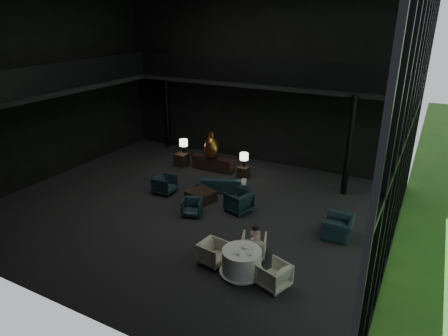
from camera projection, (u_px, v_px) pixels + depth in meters
The scene contains 34 objects.
floor at pixel (189, 208), 14.92m from camera, with size 14.00×12.00×0.02m, color black.
wall_back at pixel (257, 78), 18.39m from camera, with size 14.00×0.04×8.00m, color black.
wall_front at pixel (32, 154), 8.53m from camera, with size 14.00×0.04×8.00m, color black.
wall_left at pixel (44, 85), 16.53m from camera, with size 0.04×12.00×8.00m, color black.
curtain_wall at pixel (409, 128), 10.41m from camera, with size 0.20×12.00×8.00m, color black, non-canonical shape.
mezzanine_left at pixel (61, 87), 16.09m from camera, with size 2.00×12.00×0.25m, color black.
mezzanine_back at pixel (269, 83), 17.13m from camera, with size 12.00×2.00×0.25m, color black.
railing_left at pixel (77, 74), 15.44m from camera, with size 0.06×12.00×1.00m, color black.
railing_back at pixel (260, 71), 16.09m from camera, with size 12.00×0.06×1.00m, color black.
column_nw at pixel (167, 110), 21.07m from camera, with size 0.24×0.24×4.00m, color black.
column_ne at pixel (349, 146), 15.37m from camera, with size 0.24×0.24×4.00m, color black.
console at pixel (213, 164), 18.34m from camera, with size 2.00×0.46×0.64m, color black.
bronze_urn at pixel (211, 147), 17.94m from camera, with size 0.65×0.65×1.22m.
side_table_left at pixel (182, 160), 18.89m from camera, with size 0.55×0.55×0.60m, color black.
table_lamp_left at pixel (184, 143), 18.79m from camera, with size 0.39×0.39×0.65m.
side_table_right at pixel (243, 172), 17.59m from camera, with size 0.45×0.45×0.50m, color black.
table_lamp_right at pixel (244, 157), 17.36m from camera, with size 0.37×0.37×0.62m.
sofa at pixel (222, 181), 16.24m from camera, with size 2.01×0.59×0.79m, color black.
lounge_armchair_west at pixel (165, 184), 15.99m from camera, with size 0.80×0.75×0.83m, color #19343E.
lounge_armchair_east at pixel (239, 200), 14.50m from camera, with size 0.91×0.85×0.93m, color #1E2C3A.
lounge_armchair_south at pixel (192, 207), 14.27m from camera, with size 0.60×0.56×0.61m, color #18232E.
window_armchair at pixel (339, 224), 12.86m from camera, with size 1.03×0.67×0.90m, color black.
coffee_table at pixel (201, 196), 15.42m from camera, with size 0.92×0.92×0.41m, color black.
dining_table at pixel (242, 264), 11.05m from camera, with size 1.24×1.24×0.75m.
dining_chair_north at pixel (254, 245), 11.91m from camera, with size 0.66×0.62×0.68m, color #ADABA5.
dining_chair_east at pixel (274, 275), 10.52m from camera, with size 0.71×0.67×0.73m, color beige.
dining_chair_west at pixel (213, 252), 11.53m from camera, with size 0.67×0.63×0.69m, color #ADA796.
child at pixel (255, 236), 11.61m from camera, with size 0.29×0.29×0.62m.
plate_a at pixel (236, 253), 10.79m from camera, with size 0.22×0.22×0.01m, color white.
plate_b at pixel (250, 248), 11.02m from camera, with size 0.21×0.21×0.01m, color white.
saucer at pixel (248, 254), 10.75m from camera, with size 0.16×0.16×0.01m, color white.
coffee_cup at pixel (251, 254), 10.66m from camera, with size 0.08×0.08×0.06m, color white.
cereal_bowl at pixel (245, 247), 10.99m from camera, with size 0.18×0.18×0.09m, color white.
cream_pot at pixel (238, 255), 10.64m from camera, with size 0.06×0.06×0.06m, color #99999E.
Camera 1 is at (7.44, -11.16, 6.83)m, focal length 32.00 mm.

